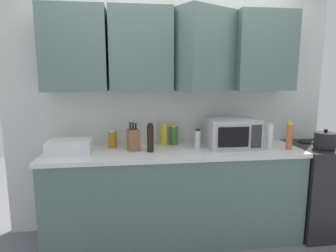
{
  "coord_description": "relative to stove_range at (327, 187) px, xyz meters",
  "views": [
    {
      "loc": [
        -0.41,
        -2.96,
        1.59
      ],
      "look_at": [
        -0.06,
        -0.25,
        1.12
      ],
      "focal_mm": 31.26,
      "sensor_mm": 36.0,
      "label": 1
    }
  ],
  "objects": [
    {
      "name": "stove_range",
      "position": [
        0.0,
        0.0,
        0.0
      ],
      "size": [
        0.76,
        0.64,
        0.91
      ],
      "color": "black",
      "rests_on": "ground_plane"
    },
    {
      "name": "bottle_white_jar",
      "position": [
        -0.69,
        -0.06,
        0.57
      ],
      "size": [
        0.06,
        0.06,
        0.25
      ],
      "color": "white",
      "rests_on": "counter_run"
    },
    {
      "name": "bottle_clear_tall",
      "position": [
        -1.37,
        0.05,
        0.54
      ],
      "size": [
        0.05,
        0.05,
        0.19
      ],
      "color": "silver",
      "rests_on": "counter_run"
    },
    {
      "name": "bottle_spice_jar",
      "position": [
        -0.52,
        -0.11,
        0.57
      ],
      "size": [
        0.06,
        0.06,
        0.26
      ],
      "color": "#BC6638",
      "rests_on": "counter_run"
    },
    {
      "name": "bottle_soy_dark",
      "position": [
        -1.83,
        -0.03,
        0.58
      ],
      "size": [
        0.06,
        0.06,
        0.27
      ],
      "color": "black",
      "rests_on": "counter_run"
    },
    {
      "name": "wall_back_with_cabinets",
      "position": [
        -1.6,
        0.25,
        1.12
      ],
      "size": [
        3.29,
        0.57,
        2.6
      ],
      "color": "silver",
      "rests_on": "ground_plane"
    },
    {
      "name": "dish_rack",
      "position": [
        -2.55,
        0.02,
        0.51
      ],
      "size": [
        0.38,
        0.3,
        0.12
      ],
      "primitive_type": "cube",
      "color": "silver",
      "rests_on": "counter_run"
    },
    {
      "name": "counter_run",
      "position": [
        -1.6,
        0.02,
        -0.0
      ],
      "size": [
        2.42,
        0.63,
        0.9
      ],
      "color": "slate",
      "rests_on": "ground_plane"
    },
    {
      "name": "bottle_yellow_mustard",
      "position": [
        -1.67,
        0.22,
        0.56
      ],
      "size": [
        0.06,
        0.06,
        0.23
      ],
      "color": "gold",
      "rests_on": "counter_run"
    },
    {
      "name": "bottle_amber_vinegar",
      "position": [
        -2.18,
        0.19,
        0.53
      ],
      "size": [
        0.08,
        0.08,
        0.17
      ],
      "color": "#AD701E",
      "rests_on": "counter_run"
    },
    {
      "name": "bottle_green_oil",
      "position": [
        -1.57,
        0.23,
        0.54
      ],
      "size": [
        0.08,
        0.08,
        0.2
      ],
      "color": "#386B2D",
      "rests_on": "counter_run"
    },
    {
      "name": "microwave",
      "position": [
        -1.03,
        0.04,
        0.59
      ],
      "size": [
        0.48,
        0.37,
        0.28
      ],
      "color": "#B7B7BC",
      "rests_on": "counter_run"
    },
    {
      "name": "knife_block",
      "position": [
        -1.98,
        0.04,
        0.55
      ],
      "size": [
        0.13,
        0.14,
        0.27
      ],
      "color": "brown",
      "rests_on": "counter_run"
    },
    {
      "name": "kettle",
      "position": [
        -0.17,
        -0.14,
        0.53
      ],
      "size": [
        0.2,
        0.2,
        0.18
      ],
      "color": "black",
      "rests_on": "stove_range"
    }
  ]
}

